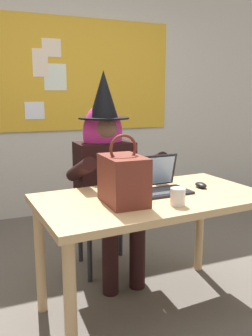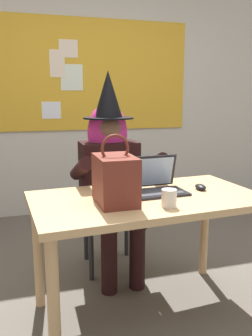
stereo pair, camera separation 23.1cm
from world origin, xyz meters
name	(u,v)px [view 2 (the right image)]	position (x,y,z in m)	size (l,w,h in m)	color
ground_plane	(147,313)	(0.00, 0.00, 0.00)	(24.00, 24.00, 0.00)	#5B544C
wall_back_bulletin	(83,89)	(0.00, 2.16, 1.40)	(6.16, 2.33, 2.78)	beige
desk_main	(147,212)	(0.00, 0.02, 0.65)	(1.38, 0.82, 0.75)	tan
chair_at_desk	(108,200)	(-0.06, 0.74, 0.52)	(0.45, 0.45, 0.92)	black
person_costumed	(111,166)	(-0.07, 0.62, 0.81)	(0.60, 0.65, 1.50)	black
laptop	(155,184)	(0.08, 0.10, 0.80)	(0.35, 0.27, 0.22)	black
computer_mouse	(200,187)	(0.37, 0.07, 0.76)	(0.06, 0.10, 0.03)	black
handbag	(115,179)	(-0.21, -0.05, 0.88)	(0.20, 0.30, 0.38)	maroon
coffee_mug	(169,198)	(0.04, -0.20, 0.79)	(0.08, 0.08, 0.10)	silver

